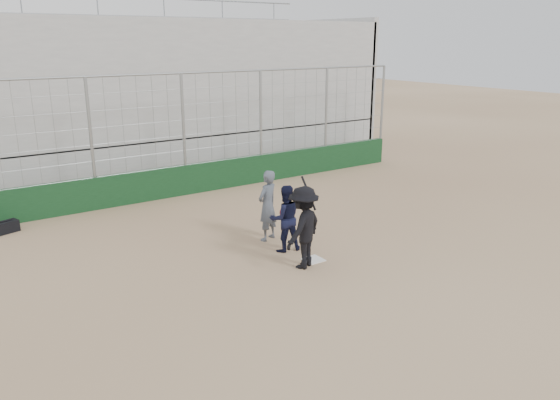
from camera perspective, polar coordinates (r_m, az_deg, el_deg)
ground at (r=13.06m, az=3.49°, el=-6.29°), size 90.00×90.00×0.00m
home_plate at (r=13.06m, az=3.49°, el=-6.24°), size 0.44×0.44×0.02m
backstop at (r=18.53m, az=-9.85°, el=3.49°), size 18.10×0.25×4.04m
bleachers at (r=22.78m, az=-15.44°, el=10.55°), size 20.25×6.70×6.98m
batter_at_plate at (r=12.36m, az=2.45°, el=-2.87°), size 1.42×1.16×2.04m
catcher_crouched at (r=13.39m, az=0.54°, el=-3.08°), size 0.92×0.78×1.14m
umpire at (r=14.07m, az=-1.30°, el=-0.95°), size 0.79×0.66×1.67m
equipment_bag at (r=16.51m, az=-26.89°, el=-2.59°), size 0.80×0.52×0.36m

